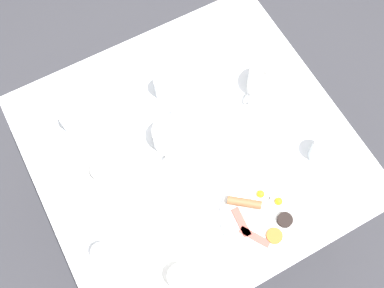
{
  "coord_description": "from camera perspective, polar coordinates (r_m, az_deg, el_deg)",
  "views": [
    {
      "loc": [
        0.52,
        -0.28,
        2.23
      ],
      "look_at": [
        0.0,
        0.0,
        0.78
      ],
      "focal_mm": 42.0,
      "sensor_mm": 36.0,
      "label": 1
    }
  ],
  "objects": [
    {
      "name": "table",
      "position": [
        1.66,
        0.0,
        -1.18
      ],
      "size": [
        1.03,
        1.09,
        0.76
      ],
      "color": "silver",
      "rests_on": "ground_plane"
    },
    {
      "name": "creamer_jug",
      "position": [
        1.48,
        -11.39,
        -13.53
      ],
      "size": [
        0.08,
        0.06,
        0.07
      ],
      "color": "white",
      "rests_on": "table"
    },
    {
      "name": "breakfast_plate",
      "position": [
        1.52,
        8.87,
        -8.95
      ],
      "size": [
        0.28,
        0.28,
        0.04
      ],
      "color": "white",
      "rests_on": "table"
    },
    {
      "name": "water_glass_tall",
      "position": [
        1.64,
        -14.92,
        2.85
      ],
      "size": [
        0.08,
        0.08,
        0.08
      ],
      "color": "white",
      "rests_on": "table"
    },
    {
      "name": "knife_by_plate",
      "position": [
        1.86,
        5.51,
        14.82
      ],
      "size": [
        0.21,
        0.04,
        0.0
      ],
      "rotation": [
        0.0,
        0.0,
        1.71
      ],
      "color": "silver",
      "rests_on": "table"
    },
    {
      "name": "teacup_with_saucer_right",
      "position": [
        1.46,
        -1.51,
        -16.62
      ],
      "size": [
        0.16,
        0.16,
        0.06
      ],
      "color": "white",
      "rests_on": "table"
    },
    {
      "name": "ground_plane",
      "position": [
        2.31,
        0.0,
        -7.35
      ],
      "size": [
        8.0,
        8.0,
        0.0
      ],
      "primitive_type": "plane",
      "color": "#333338"
    },
    {
      "name": "teacup_with_saucer_left",
      "position": [
        1.56,
        -11.13,
        -3.49
      ],
      "size": [
        0.16,
        0.16,
        0.06
      ],
      "color": "white",
      "rests_on": "table"
    },
    {
      "name": "fork_by_plate",
      "position": [
        1.71,
        -9.78,
        6.94
      ],
      "size": [
        0.15,
        0.11,
        0.0
      ],
      "rotation": [
        0.0,
        0.0,
        5.32
      ],
      "color": "silver",
      "rests_on": "table"
    },
    {
      "name": "spoon_for_tea",
      "position": [
        1.59,
        17.3,
        -7.37
      ],
      "size": [
        0.13,
        0.09,
        0.0
      ],
      "rotation": [
        0.0,
        0.0,
        0.99
      ],
      "color": "silver",
      "rests_on": "table"
    },
    {
      "name": "teapot_near",
      "position": [
        1.55,
        -2.69,
        1.08
      ],
      "size": [
        0.18,
        0.13,
        0.12
      ],
      "rotation": [
        0.0,
        0.0,
        5.67
      ],
      "color": "white",
      "rests_on": "table"
    },
    {
      "name": "wine_glass_spare",
      "position": [
        1.6,
        16.16,
        -0.81
      ],
      "size": [
        0.08,
        0.08,
        0.09
      ],
      "color": "white",
      "rests_on": "table"
    },
    {
      "name": "teapot_far",
      "position": [
        1.67,
        9.22,
        7.88
      ],
      "size": [
        0.13,
        0.2,
        0.12
      ],
      "rotation": [
        0.0,
        0.0,
        2.0
      ],
      "color": "white",
      "rests_on": "table"
    },
    {
      "name": "water_glass_short",
      "position": [
        1.65,
        -3.46,
        7.26
      ],
      "size": [
        0.08,
        0.08,
        0.09
      ],
      "color": "white",
      "rests_on": "table"
    }
  ]
}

